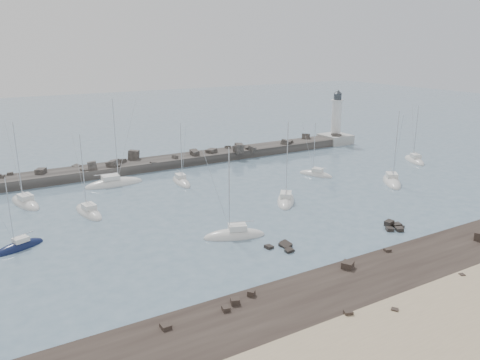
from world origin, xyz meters
name	(u,v)px	position (x,y,z in m)	size (l,w,h in m)	color
ground	(266,222)	(0.00, 0.00, 0.00)	(400.00, 400.00, 0.00)	slate
sand_strip	(460,333)	(0.00, -32.00, 0.00)	(140.00, 14.00, 1.00)	tan
rock_shelf	(378,285)	(0.10, -21.99, 0.01)	(140.00, 12.00, 1.79)	black
rock_cluster_near	(285,247)	(-2.96, -8.87, 0.05)	(3.65, 3.25, 1.19)	black
rock_cluster_far	(394,227)	(14.42, -11.31, 0.16)	(3.60, 3.43, 1.23)	black
breakwater	(134,169)	(-7.53, 37.97, 0.30)	(115.00, 7.63, 5.21)	#322F2C
lighthouse	(336,132)	(47.00, 38.00, 3.09)	(7.00, 7.00, 14.60)	#A3A39E
sailboat_1	(25,203)	(-29.66, 26.41, 0.15)	(5.03, 9.57, 14.51)	silver
sailboat_2	(19,247)	(-32.50, 8.19, 0.13)	(6.79, 4.32, 10.46)	#0E173B
sailboat_3	(89,213)	(-21.76, 16.71, 0.14)	(3.78, 8.69, 13.35)	silver
sailboat_4	(114,184)	(-14.10, 29.84, 0.15)	(10.93, 3.50, 17.11)	silver
sailboat_5	(235,236)	(-6.84, -2.62, 0.16)	(8.86, 5.29, 13.57)	silver
sailboat_6	(181,182)	(-2.77, 24.70, 0.15)	(3.09, 8.01, 12.54)	silver
sailboat_7	(286,201)	(7.92, 5.98, 0.15)	(7.71, 8.79, 14.22)	silver
sailboat_8	(316,175)	(22.47, 15.96, 0.14)	(5.06, 7.39, 11.39)	silver
sailboat_9	(392,182)	(31.49, 4.62, 0.15)	(7.98, 9.14, 14.77)	silver
sailboat_10	(414,161)	(48.69, 13.74, 0.16)	(6.06, 8.66, 13.44)	silver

